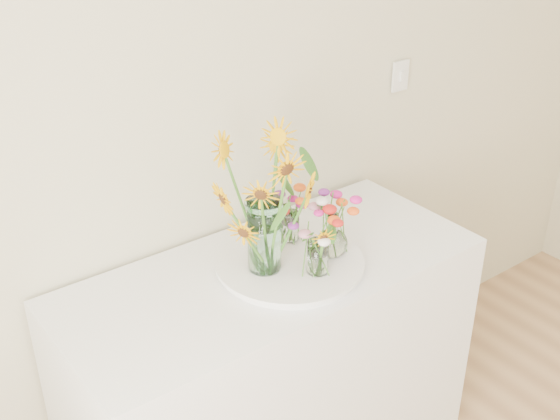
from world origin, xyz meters
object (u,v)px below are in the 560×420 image
Objects in this scene: tray at (290,265)px; small_vase_c at (290,226)px; counter at (272,376)px; mason_jar at (264,235)px; small_vase_b at (332,235)px; small_vase_a at (318,258)px.

tray is 4.27× the size of small_vase_c.
counter is 5.73× the size of mason_jar.
counter is at bearing 156.00° from small_vase_b.
small_vase_c is (0.05, 0.21, -0.00)m from small_vase_a.
counter is 0.55m from small_vase_a.
mason_jar reaches higher than small_vase_a.
tray is at bearing 160.68° from small_vase_b.
small_vase_b is at bearing -15.00° from mason_jar.
counter is 3.08× the size of tray.
counter is 0.47m from tray.
small_vase_c is at bearing 109.20° from small_vase_b.
tray is 0.15m from small_vase_c.
small_vase_a is at bearing -61.62° from counter.
counter is at bearing -151.02° from small_vase_c.
small_vase_b is (0.18, -0.08, 0.55)m from counter.
mason_jar is at bearing 134.89° from small_vase_a.
tray is 1.86× the size of mason_jar.
small_vase_b is (0.14, -0.05, 0.09)m from tray.
small_vase_c is at bearing 28.35° from mason_jar.
small_vase_a is (0.03, -0.10, 0.07)m from tray.
tray is at bearing -128.00° from small_vase_c.
counter is 9.51× the size of small_vase_b.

